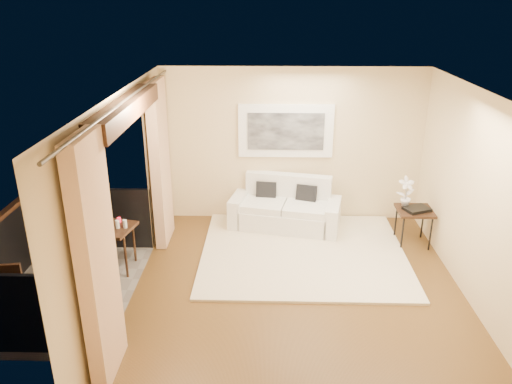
{
  "coord_description": "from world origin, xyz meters",
  "views": [
    {
      "loc": [
        -0.44,
        -5.84,
        3.79
      ],
      "look_at": [
        -0.6,
        1.07,
        1.05
      ],
      "focal_mm": 35.0,
      "sensor_mm": 36.0,
      "label": 1
    }
  ],
  "objects_px": {
    "sofa": "(286,210)",
    "bistro_table": "(112,232)",
    "side_table": "(415,213)",
    "ice_bucket": "(101,218)",
    "balcony_chair_far": "(97,224)",
    "orchid": "(406,192)",
    "balcony_chair_near": "(6,296)"
  },
  "relations": [
    {
      "from": "sofa",
      "to": "side_table",
      "type": "xyz_separation_m",
      "value": [
        2.04,
        -0.59,
        0.23
      ]
    },
    {
      "from": "sofa",
      "to": "bistro_table",
      "type": "distance_m",
      "value": 2.98
    },
    {
      "from": "side_table",
      "to": "ice_bucket",
      "type": "relative_size",
      "value": 3.01
    },
    {
      "from": "ice_bucket",
      "to": "balcony_chair_near",
      "type": "bearing_deg",
      "value": -112.61
    },
    {
      "from": "balcony_chair_near",
      "to": "ice_bucket",
      "type": "relative_size",
      "value": 4.34
    },
    {
      "from": "orchid",
      "to": "balcony_chair_far",
      "type": "distance_m",
      "value": 4.82
    },
    {
      "from": "balcony_chair_far",
      "to": "sofa",
      "type": "bearing_deg",
      "value": -172.81
    },
    {
      "from": "side_table",
      "to": "bistro_table",
      "type": "height_order",
      "value": "bistro_table"
    },
    {
      "from": "orchid",
      "to": "bistro_table",
      "type": "relative_size",
      "value": 0.74
    },
    {
      "from": "ice_bucket",
      "to": "side_table",
      "type": "bearing_deg",
      "value": 9.78
    },
    {
      "from": "bistro_table",
      "to": "ice_bucket",
      "type": "xyz_separation_m",
      "value": [
        -0.16,
        0.09,
        0.18
      ]
    },
    {
      "from": "side_table",
      "to": "balcony_chair_near",
      "type": "relative_size",
      "value": 0.69
    },
    {
      "from": "side_table",
      "to": "balcony_chair_far",
      "type": "distance_m",
      "value": 4.94
    },
    {
      "from": "sofa",
      "to": "orchid",
      "type": "height_order",
      "value": "orchid"
    },
    {
      "from": "bistro_table",
      "to": "balcony_chair_far",
      "type": "bearing_deg",
      "value": 139.52
    },
    {
      "from": "sofa",
      "to": "balcony_chair_far",
      "type": "bearing_deg",
      "value": -144.73
    },
    {
      "from": "orchid",
      "to": "ice_bucket",
      "type": "distance_m",
      "value": 4.71
    },
    {
      "from": "bistro_table",
      "to": "balcony_chair_near",
      "type": "bearing_deg",
      "value": -118.77
    },
    {
      "from": "orchid",
      "to": "ice_bucket",
      "type": "height_order",
      "value": "orchid"
    },
    {
      "from": "side_table",
      "to": "ice_bucket",
      "type": "distance_m",
      "value": 4.83
    },
    {
      "from": "ice_bucket",
      "to": "bistro_table",
      "type": "bearing_deg",
      "value": -28.63
    },
    {
      "from": "balcony_chair_near",
      "to": "balcony_chair_far",
      "type": "bearing_deg",
      "value": 65.01
    },
    {
      "from": "balcony_chair_near",
      "to": "bistro_table",
      "type": "bearing_deg",
      "value": 52.62
    },
    {
      "from": "orchid",
      "to": "bistro_table",
      "type": "xyz_separation_m",
      "value": [
        -4.45,
        -1.01,
        -0.26
      ]
    },
    {
      "from": "side_table",
      "to": "balcony_chair_far",
      "type": "bearing_deg",
      "value": -172.47
    },
    {
      "from": "side_table",
      "to": "orchid",
      "type": "relative_size",
      "value": 1.18
    },
    {
      "from": "orchid",
      "to": "ice_bucket",
      "type": "xyz_separation_m",
      "value": [
        -4.61,
        -0.92,
        -0.08
      ]
    },
    {
      "from": "sofa",
      "to": "orchid",
      "type": "bearing_deg",
      "value": -2.57
    },
    {
      "from": "bistro_table",
      "to": "ice_bucket",
      "type": "distance_m",
      "value": 0.26
    },
    {
      "from": "balcony_chair_far",
      "to": "side_table",
      "type": "bearing_deg",
      "value": 171.32
    },
    {
      "from": "balcony_chair_near",
      "to": "ice_bucket",
      "type": "bearing_deg",
      "value": 58.78
    },
    {
      "from": "sofa",
      "to": "balcony_chair_near",
      "type": "relative_size",
      "value": 2.27
    }
  ]
}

